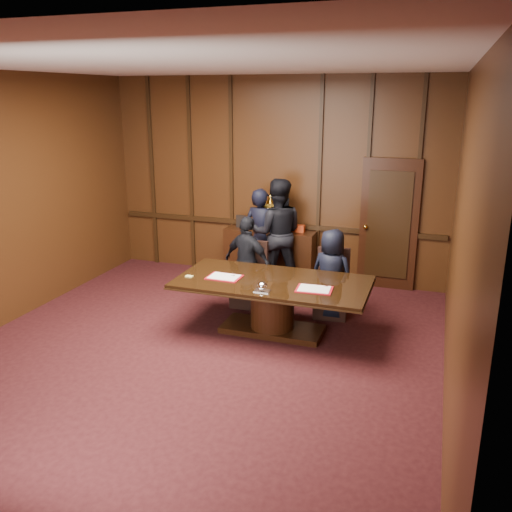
{
  "coord_description": "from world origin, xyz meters",
  "views": [
    {
      "loc": [
        2.76,
        -5.54,
        3.19
      ],
      "look_at": [
        0.44,
        1.2,
        1.05
      ],
      "focal_mm": 38.0,
      "sensor_mm": 36.0,
      "label": 1
    }
  ],
  "objects_px": {
    "sideboard": "(270,253)",
    "signatory_left": "(248,262)",
    "witness_left": "(260,235)",
    "signatory_right": "(331,274)",
    "witness_right": "(277,233)",
    "conference_table": "(273,297)"
  },
  "relations": [
    {
      "from": "sideboard",
      "to": "signatory_left",
      "type": "distance_m",
      "value": 1.38
    },
    {
      "from": "signatory_left",
      "to": "witness_left",
      "type": "bearing_deg",
      "value": -62.64
    },
    {
      "from": "signatory_right",
      "to": "witness_right",
      "type": "distance_m",
      "value": 1.6
    },
    {
      "from": "signatory_left",
      "to": "signatory_right",
      "type": "bearing_deg",
      "value": -161.92
    },
    {
      "from": "signatory_left",
      "to": "signatory_right",
      "type": "height_order",
      "value": "signatory_left"
    },
    {
      "from": "signatory_left",
      "to": "signatory_right",
      "type": "distance_m",
      "value": 1.3
    },
    {
      "from": "witness_left",
      "to": "signatory_left",
      "type": "bearing_deg",
      "value": 114.42
    },
    {
      "from": "conference_table",
      "to": "witness_left",
      "type": "relative_size",
      "value": 1.58
    },
    {
      "from": "witness_left",
      "to": "witness_right",
      "type": "xyz_separation_m",
      "value": [
        0.34,
        -0.12,
        0.1
      ]
    },
    {
      "from": "conference_table",
      "to": "signatory_left",
      "type": "distance_m",
      "value": 1.05
    },
    {
      "from": "sideboard",
      "to": "witness_right",
      "type": "bearing_deg",
      "value": -53.4
    },
    {
      "from": "conference_table",
      "to": "witness_right",
      "type": "bearing_deg",
      "value": 105.09
    },
    {
      "from": "sideboard",
      "to": "signatory_right",
      "type": "bearing_deg",
      "value": -44.86
    },
    {
      "from": "conference_table",
      "to": "witness_right",
      "type": "distance_m",
      "value": 1.99
    },
    {
      "from": "conference_table",
      "to": "signatory_right",
      "type": "relative_size",
      "value": 1.96
    },
    {
      "from": "signatory_left",
      "to": "witness_right",
      "type": "height_order",
      "value": "witness_right"
    },
    {
      "from": "sideboard",
      "to": "signatory_left",
      "type": "height_order",
      "value": "sideboard"
    },
    {
      "from": "signatory_right",
      "to": "witness_left",
      "type": "bearing_deg",
      "value": -23.76
    },
    {
      "from": "conference_table",
      "to": "witness_left",
      "type": "distance_m",
      "value": 2.19
    },
    {
      "from": "signatory_left",
      "to": "signatory_right",
      "type": "xyz_separation_m",
      "value": [
        1.3,
        0.0,
        -0.05
      ]
    },
    {
      "from": "signatory_right",
      "to": "witness_right",
      "type": "xyz_separation_m",
      "value": [
        -1.16,
        1.08,
        0.26
      ]
    },
    {
      "from": "sideboard",
      "to": "witness_left",
      "type": "bearing_deg",
      "value": -129.01
    }
  ]
}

